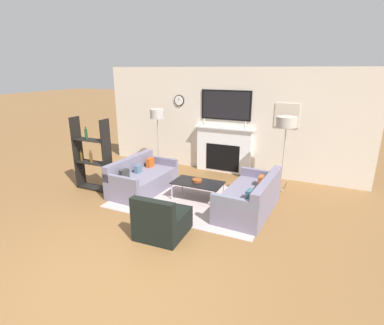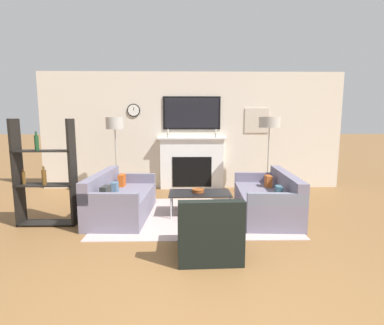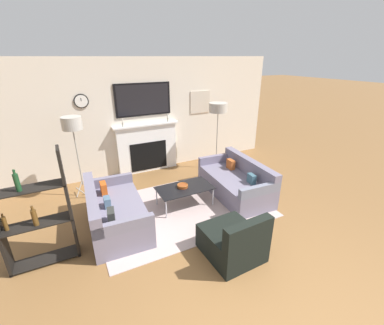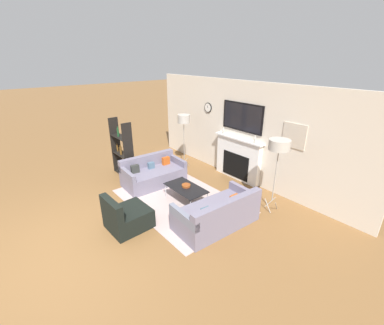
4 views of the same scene
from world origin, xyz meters
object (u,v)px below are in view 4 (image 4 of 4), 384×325
at_px(couch_left, 153,174).
at_px(floor_lamp_right, 279,146).
at_px(coffee_table, 186,188).
at_px(floor_lamp_left, 184,120).
at_px(couch_right, 217,214).
at_px(armchair, 127,217).
at_px(shelf_unit, 122,150).
at_px(decorative_bowl, 186,185).

relative_size(couch_left, floor_lamp_right, 0.99).
relative_size(coffee_table, floor_lamp_left, 0.63).
height_order(couch_right, armchair, armchair).
bearing_deg(couch_left, floor_lamp_left, 104.94).
xyz_separation_m(couch_left, floor_lamp_left, (-0.36, 1.37, 1.24)).
xyz_separation_m(couch_right, armchair, (-1.12, -1.47, -0.02)).
xyz_separation_m(couch_right, shelf_unit, (-3.54, -0.36, 0.51)).
distance_m(couch_right, decorative_bowl, 1.19).
relative_size(couch_right, floor_lamp_right, 1.05).
height_order(floor_lamp_left, floor_lamp_right, floor_lamp_right).
bearing_deg(couch_right, armchair, -127.23).
xyz_separation_m(armchair, coffee_table, (-0.03, 1.55, 0.11)).
distance_m(coffee_table, floor_lamp_left, 2.43).
relative_size(coffee_table, floor_lamp_right, 0.62).
xyz_separation_m(armchair, shelf_unit, (-2.43, 1.11, 0.53)).
xyz_separation_m(couch_left, shelf_unit, (-1.05, -0.36, 0.51)).
bearing_deg(floor_lamp_left, decorative_bowl, -36.72).
distance_m(couch_left, floor_lamp_left, 1.88).
xyz_separation_m(floor_lamp_left, shelf_unit, (-0.68, -1.73, -0.74)).
xyz_separation_m(coffee_table, floor_lamp_right, (1.51, 1.29, 1.18)).
bearing_deg(couch_right, shelf_unit, -174.25).
bearing_deg(couch_right, decorative_bowl, 174.38).
xyz_separation_m(coffee_table, decorative_bowl, (-0.03, 0.03, 0.06)).
distance_m(couch_left, couch_right, 2.49).
bearing_deg(floor_lamp_left, coffee_table, -36.94).
bearing_deg(decorative_bowl, floor_lamp_right, 39.14).
height_order(decorative_bowl, shelf_unit, shelf_unit).
bearing_deg(couch_right, floor_lamp_right, 75.05).
height_order(armchair, floor_lamp_right, floor_lamp_right).
bearing_deg(coffee_table, floor_lamp_right, 40.36).
relative_size(couch_right, shelf_unit, 1.08).
relative_size(decorative_bowl, floor_lamp_right, 0.13).
relative_size(couch_left, couch_right, 0.94).
bearing_deg(floor_lamp_left, couch_left, -75.06).
relative_size(decorative_bowl, floor_lamp_left, 0.13).
bearing_deg(shelf_unit, couch_left, 19.01).
bearing_deg(coffee_table, couch_right, -4.20).
bearing_deg(couch_left, floor_lamp_right, 25.54).
bearing_deg(shelf_unit, decorative_bowl, 11.30).
bearing_deg(floor_lamp_right, couch_right, -104.95).
xyz_separation_m(decorative_bowl, shelf_unit, (-2.37, -0.47, 0.36)).
relative_size(couch_left, armchair, 2.00).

